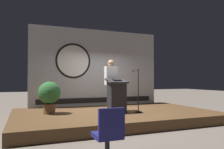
{
  "coord_description": "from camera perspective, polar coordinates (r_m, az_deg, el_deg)",
  "views": [
    {
      "loc": [
        -2.81,
        -6.79,
        1.34
      ],
      "look_at": [
        -0.08,
        0.03,
        1.52
      ],
      "focal_mm": 35.31,
      "sensor_mm": 36.0,
      "label": 1
    }
  ],
  "objects": [
    {
      "name": "stage_platform",
      "position": [
        7.44,
        0.68,
        -10.62
      ],
      "size": [
        6.4,
        4.0,
        0.3
      ],
      "primitive_type": "cube",
      "color": "brown",
      "rests_on": "ground"
    },
    {
      "name": "podium",
      "position": [
        6.99,
        1.23,
        -5.58
      ],
      "size": [
        0.64,
        0.5,
        1.09
      ],
      "color": "#26262B",
      "rests_on": "stage_platform"
    },
    {
      "name": "banner_display",
      "position": [
        9.09,
        -4.0,
        1.78
      ],
      "size": [
        5.37,
        0.12,
        3.11
      ],
      "color": "#B2B7C1",
      "rests_on": "stage_platform"
    },
    {
      "name": "audience_chair_right",
      "position": [
        3.73,
        -0.8,
        -14.5
      ],
      "size": [
        0.44,
        0.45,
        0.89
      ],
      "color": "black",
      "rests_on": "ground"
    },
    {
      "name": "ground_plane",
      "position": [
        7.47,
        0.68,
        -11.75
      ],
      "size": [
        40.0,
        40.0,
        0.0
      ],
      "primitive_type": "plane",
      "color": "#6B6056"
    },
    {
      "name": "speaker_person",
      "position": [
        7.42,
        -0.27,
        -2.65
      ],
      "size": [
        0.4,
        0.26,
        1.72
      ],
      "color": "black",
      "rests_on": "stage_platform"
    },
    {
      "name": "microphone_stand",
      "position": [
        7.21,
        6.63,
        -5.81
      ],
      "size": [
        0.24,
        0.51,
        1.4
      ],
      "color": "black",
      "rests_on": "stage_platform"
    },
    {
      "name": "potted_plant",
      "position": [
        7.07,
        -15.89,
        -4.96
      ],
      "size": [
        0.68,
        0.68,
        0.99
      ],
      "color": "brown",
      "rests_on": "stage_platform"
    }
  ]
}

